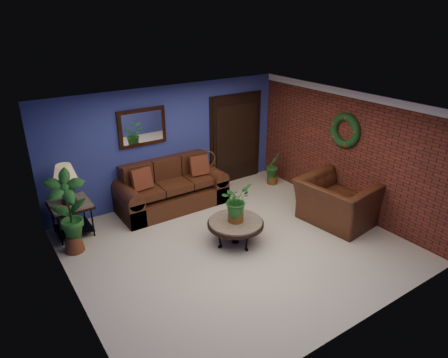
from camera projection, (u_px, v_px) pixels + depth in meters
floor at (236, 246)px, 7.21m from camera, size 5.50×5.50×0.00m
wall_back at (169, 144)px, 8.61m from camera, size 5.50×0.04×2.50m
wall_left at (68, 229)px, 5.30m from camera, size 0.04×5.00×2.50m
wall_right_brick at (346, 152)px, 8.12m from camera, size 0.04×5.00×2.50m
ceiling at (237, 109)px, 6.21m from camera, size 5.50×5.00×0.02m
crown_molding at (353, 94)px, 7.64m from camera, size 0.03×5.00×0.14m
wall_mirror at (142, 127)px, 8.09m from camera, size 1.02×0.06×0.77m
closet_door at (236, 139)px, 9.57m from camera, size 1.44×0.06×2.18m
wreath at (345, 131)px, 7.95m from camera, size 0.16×0.72×0.72m
sofa at (170, 191)px, 8.54m from camera, size 2.28×0.99×1.03m
coffee_table at (236, 224)px, 7.18m from camera, size 1.02×1.02×0.44m
end_table at (71, 210)px, 7.39m from camera, size 0.73×0.73×0.67m
table_lamp at (65, 179)px, 7.14m from camera, size 0.43×0.43×0.72m
side_chair at (210, 171)px, 9.01m from camera, size 0.44×0.44×1.00m
armchair at (337, 202)px, 7.83m from camera, size 1.36×1.51×0.90m
coffee_plant at (236, 201)px, 7.00m from camera, size 0.65×0.61×0.71m
floor_plant at (273, 168)px, 9.59m from camera, size 0.39×0.33×0.79m
tall_plant at (68, 210)px, 6.74m from camera, size 0.78×0.64×1.51m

